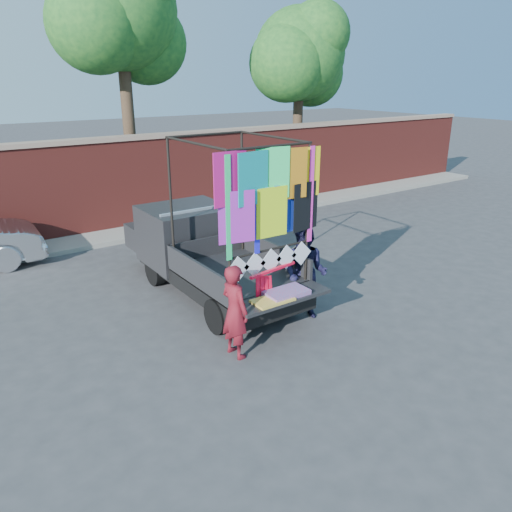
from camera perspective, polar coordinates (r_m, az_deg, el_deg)
ground at (r=9.00m, az=0.64°, el=-7.60°), size 90.00×90.00×0.00m
brick_wall at (r=14.55m, az=-15.77°, el=7.95°), size 30.00×0.45×2.61m
curb at (r=14.21m, az=-14.33°, el=2.52°), size 30.00×1.20×0.12m
tree_mid at (r=15.74m, az=-15.11°, el=24.92°), size 4.20×3.30×7.73m
tree_right at (r=19.02m, az=5.20°, el=21.64°), size 4.20×3.30×6.62m
pickup_truck at (r=10.31m, az=-6.58°, el=0.78°), size 2.01×5.04×3.17m
woman at (r=7.70m, az=-2.42°, el=-6.34°), size 0.41×0.58×1.51m
man at (r=8.95m, az=5.64°, el=-1.89°), size 0.97×1.04×1.70m
streamer_bundle at (r=8.16m, az=1.36°, el=-3.12°), size 1.01×0.21×0.69m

